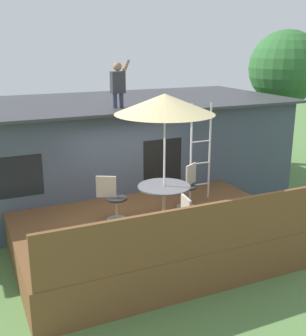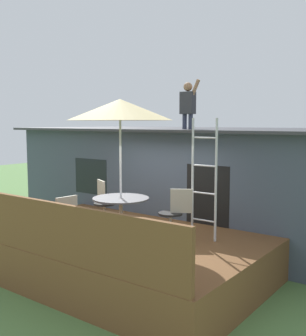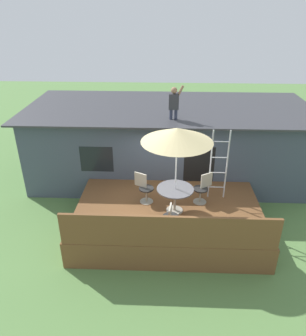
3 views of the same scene
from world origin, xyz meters
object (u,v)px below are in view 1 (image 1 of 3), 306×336
patio_table (164,193)px  backyard_tree (286,69)px  step_ladder (200,152)px  patio_chair_near (183,220)px  patio_chair_right (188,186)px  patio_chair_left (113,198)px  patio_umbrella (165,104)px  person_figure (118,82)px

patio_table → backyard_tree: bearing=34.3°
step_ladder → patio_chair_near: bearing=-127.5°
patio_table → patio_chair_right: patio_chair_right is taller
step_ladder → patio_chair_right: (-0.45, -0.28, -0.64)m
patio_chair_left → step_ladder: bearing=36.4°
patio_table → patio_umbrella: (0.00, -0.00, 1.76)m
patio_umbrella → patio_chair_left: (-0.90, 0.48, -1.89)m
person_figure → patio_chair_left: (-0.86, -1.90, -2.12)m
patio_chair_near → patio_umbrella: bearing=0.0°
patio_chair_right → person_figure: bearing=-97.2°
patio_chair_right → backyard_tree: size_ratio=0.20×
patio_umbrella → patio_chair_near: (-0.13, -1.04, -1.89)m
step_ladder → person_figure: 2.54m
patio_table → patio_chair_near: bearing=-97.3°
patio_table → backyard_tree: (6.96, 4.74, 2.01)m
patio_chair_right → patio_chair_near: 1.84m
backyard_tree → patio_table: bearing=-145.7°
patio_chair_near → patio_chair_left: bearing=34.1°
patio_chair_right → patio_chair_left: bearing=-30.8°
patio_chair_left → patio_chair_right: 1.73m
patio_chair_left → patio_chair_near: 1.71m
patio_umbrella → step_ladder: 1.96m
patio_table → patio_umbrella: bearing=-45.0°
step_ladder → patio_chair_left: 2.30m
person_figure → patio_chair_near: person_figure is taller
patio_umbrella → person_figure: size_ratio=2.29×
patio_table → patio_chair_left: patio_chair_left is taller
patio_umbrella → patio_chair_near: size_ratio=2.76×
patio_chair_left → backyard_tree: backyard_tree is taller
person_figure → patio_chair_left: size_ratio=1.21×
person_figure → backyard_tree: backyard_tree is taller
patio_umbrella → backyard_tree: bearing=34.3°
patio_umbrella → backyard_tree: 8.42m
patio_umbrella → patio_chair_right: size_ratio=2.76×
step_ladder → patio_chair_left: step_ladder is taller
patio_chair_near → step_ladder: bearing=-30.2°
patio_chair_right → backyard_tree: (6.13, 4.22, 2.14)m
patio_chair_right → patio_chair_near: same height
patio_table → patio_chair_right: 0.99m
patio_table → patio_chair_left: 1.03m
patio_chair_left → patio_chair_right: (1.73, 0.05, 0.00)m
patio_table → backyard_tree: 8.66m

